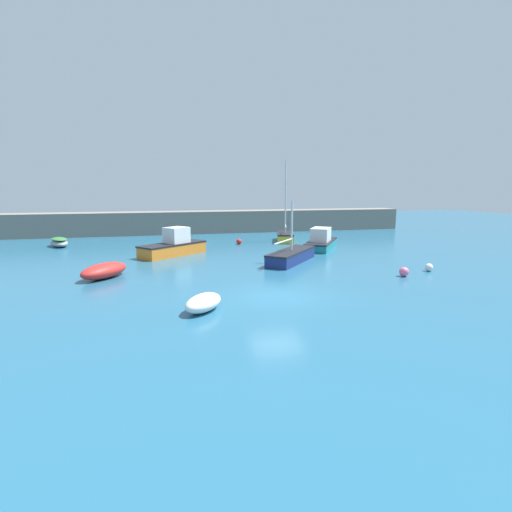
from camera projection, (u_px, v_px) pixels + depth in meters
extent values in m
cube|color=#235B7A|center=(277.00, 298.00, 18.97)|extent=(120.00, 120.00, 0.20)
cube|color=slate|center=(206.00, 222.00, 44.97)|extent=(46.42, 2.99, 2.43)
ellipsoid|color=white|center=(203.00, 303.00, 16.56)|extent=(2.22, 2.39, 0.72)
cube|color=navy|center=(291.00, 257.00, 27.35)|extent=(4.71, 5.16, 0.71)
cube|color=black|center=(291.00, 251.00, 27.28)|extent=(4.80, 5.26, 0.12)
cylinder|color=silver|center=(292.00, 227.00, 26.99)|extent=(0.14, 0.14, 3.49)
cylinder|color=silver|center=(283.00, 242.00, 25.84)|extent=(1.99, 2.31, 0.11)
cube|color=orange|center=(173.00, 250.00, 30.09)|extent=(5.22, 4.65, 0.80)
cube|color=black|center=(173.00, 244.00, 30.01)|extent=(5.32, 4.75, 0.12)
cube|color=silver|center=(176.00, 236.00, 30.22)|extent=(2.13, 2.09, 1.29)
ellipsoid|color=red|center=(104.00, 271.00, 22.58)|extent=(3.07, 3.42, 0.86)
ellipsoid|color=gray|center=(59.00, 243.00, 34.54)|extent=(2.27, 3.16, 0.60)
ellipsoid|color=#337238|center=(59.00, 239.00, 34.48)|extent=(2.04, 2.85, 0.24)
cube|color=yellow|center=(285.00, 238.00, 37.91)|extent=(2.55, 4.28, 0.71)
cube|color=black|center=(285.00, 233.00, 37.84)|extent=(2.60, 4.37, 0.12)
cylinder|color=silver|center=(286.00, 198.00, 37.27)|extent=(0.13, 0.13, 6.81)
cylinder|color=silver|center=(286.00, 226.00, 36.48)|extent=(0.81, 2.42, 0.10)
cube|color=teal|center=(321.00, 245.00, 33.45)|extent=(4.54, 5.61, 0.56)
cube|color=black|center=(321.00, 241.00, 33.39)|extent=(4.63, 5.72, 0.12)
cube|color=silver|center=(321.00, 235.00, 32.91)|extent=(2.38, 2.61, 1.21)
sphere|color=white|center=(429.00, 267.00, 24.42)|extent=(0.48, 0.48, 0.48)
sphere|color=#EA668C|center=(404.00, 272.00, 22.99)|extent=(0.55, 0.55, 0.55)
sphere|color=red|center=(239.00, 242.00, 35.95)|extent=(0.48, 0.48, 0.48)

